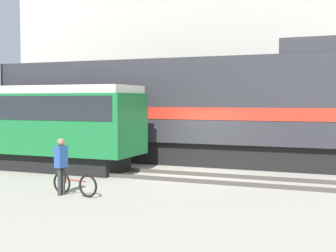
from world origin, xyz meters
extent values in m
plane|color=#9E998C|center=(0.00, 0.00, 0.00)|extent=(120.00, 120.00, 0.00)
cube|color=#47423D|center=(0.00, -1.72, 0.07)|extent=(60.00, 0.07, 0.14)
cube|color=#47423D|center=(0.00, -0.29, 0.07)|extent=(60.00, 0.07, 0.14)
cube|color=#47423D|center=(0.00, 2.36, 0.07)|extent=(60.00, 0.07, 0.14)
cube|color=#47423D|center=(0.00, 3.79, 0.07)|extent=(60.00, 0.07, 0.14)
cube|color=#B7B2A8|center=(0.00, 12.03, 6.65)|extent=(30.92, 6.00, 13.31)
cube|color=black|center=(-2.35, 3.08, 0.50)|extent=(15.03, 2.55, 1.00)
cube|color=#2D2D33|center=(-2.35, 3.08, 2.77)|extent=(16.34, 3.00, 3.55)
cube|color=red|center=(-2.35, 3.08, 2.24)|extent=(16.01, 3.04, 0.50)
cube|color=#2D2D33|center=(4.32, 3.08, 4.85)|extent=(3.00, 2.85, 0.60)
cube|color=black|center=(-7.19, -1.01, 0.35)|extent=(9.10, 2.00, 0.70)
cube|color=#196B33|center=(-7.19, -1.01, 1.87)|extent=(10.34, 2.50, 2.35)
cube|color=#1E2328|center=(-7.19, -1.01, 2.50)|extent=(9.92, 2.54, 0.90)
cube|color=beige|center=(-7.19, -1.01, 3.20)|extent=(10.13, 2.38, 0.30)
torus|color=black|center=(-1.47, -5.08, 0.33)|extent=(0.66, 0.16, 0.66)
torus|color=black|center=(-2.45, -4.94, 0.33)|extent=(0.66, 0.16, 0.66)
cylinder|color=#B21E1E|center=(-1.96, -5.01, 0.44)|extent=(0.84, 0.15, 0.04)
cylinder|color=#B21E1E|center=(-2.31, -4.96, 0.48)|extent=(0.03, 0.03, 0.30)
cylinder|color=#262626|center=(-1.47, -5.08, 0.71)|extent=(0.08, 0.44, 0.02)
cylinder|color=#333333|center=(-2.35, -5.02, 0.41)|extent=(0.11, 0.11, 0.82)
cylinder|color=#333333|center=(-2.37, -5.18, 0.41)|extent=(0.11, 0.11, 0.82)
cube|color=#264C8C|center=(-2.36, -5.10, 1.14)|extent=(0.27, 0.39, 0.63)
sphere|color=#8C664C|center=(-2.36, -5.10, 1.57)|extent=(0.22, 0.22, 0.22)
camera|label=1|loc=(5.68, -16.50, 2.79)|focal=50.00mm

